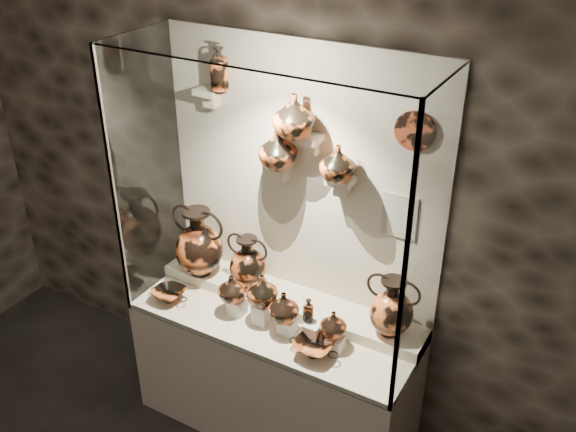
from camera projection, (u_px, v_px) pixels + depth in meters
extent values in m
cube|color=black|center=(302.00, 180.00, 3.60)|extent=(5.00, 0.02, 3.20)
cube|color=beige|center=(275.00, 376.00, 3.94)|extent=(1.70, 0.60, 0.80)
cube|color=beige|center=(274.00, 322.00, 3.74)|extent=(1.68, 0.58, 0.03)
cube|color=beige|center=(289.00, 302.00, 3.85)|extent=(1.70, 0.25, 0.10)
cube|color=beige|center=(301.00, 181.00, 3.60)|extent=(1.70, 0.03, 1.60)
cube|color=white|center=(241.00, 228.00, 3.13)|extent=(1.70, 0.01, 1.60)
cube|color=white|center=(148.00, 170.00, 3.73)|extent=(0.01, 0.60, 1.60)
cube|color=white|center=(428.00, 245.00, 2.99)|extent=(0.01, 0.60, 1.60)
cube|color=white|center=(270.00, 52.00, 2.97)|extent=(1.70, 0.60, 0.01)
cube|color=gray|center=(113.00, 189.00, 3.50)|extent=(0.02, 0.02, 1.60)
cube|color=gray|center=(404.00, 275.00, 2.77)|extent=(0.02, 0.02, 1.60)
cube|color=beige|center=(237.00, 306.00, 3.76)|extent=(0.09, 0.09, 0.10)
cube|color=beige|center=(262.00, 313.00, 3.68)|extent=(0.09, 0.09, 0.13)
cube|color=beige|center=(287.00, 325.00, 3.62)|extent=(0.09, 0.09, 0.09)
cube|color=beige|center=(313.00, 332.00, 3.54)|extent=(0.09, 0.09, 0.12)
cube|color=beige|center=(335.00, 343.00, 3.49)|extent=(0.09, 0.09, 0.08)
cube|color=beige|center=(209.00, 91.00, 3.56)|extent=(0.14, 0.12, 0.04)
cube|color=beige|center=(279.00, 166.00, 3.53)|extent=(0.14, 0.12, 0.04)
cube|color=beige|center=(312.00, 139.00, 3.35)|extent=(0.10, 0.12, 0.04)
cube|color=beige|center=(341.00, 180.00, 3.37)|extent=(0.14, 0.12, 0.04)
imported|color=#D35F28|center=(232.00, 288.00, 3.70)|extent=(0.18, 0.18, 0.17)
imported|color=#C55422|center=(262.00, 290.00, 3.61)|extent=(0.23, 0.23, 0.19)
imported|color=#D35F28|center=(284.00, 307.00, 3.55)|extent=(0.21, 0.21, 0.18)
imported|color=#D35F28|center=(333.00, 324.00, 3.45)|extent=(0.18, 0.18, 0.15)
imported|color=#C55422|center=(278.00, 149.00, 3.42)|extent=(0.24, 0.24, 0.22)
imported|color=#C55422|center=(294.00, 116.00, 3.27)|extent=(0.26, 0.26, 0.23)
imported|color=#C55422|center=(338.00, 163.00, 3.28)|extent=(0.20, 0.20, 0.20)
cylinder|color=#A13F1F|center=(414.00, 131.00, 3.09)|extent=(0.20, 0.02, 0.20)
cube|color=beige|center=(399.00, 216.00, 3.35)|extent=(0.19, 0.01, 0.25)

